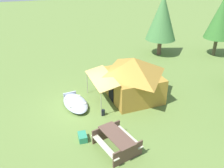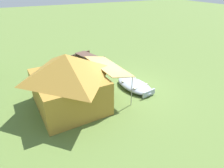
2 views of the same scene
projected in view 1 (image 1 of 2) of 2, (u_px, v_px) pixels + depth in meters
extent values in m
plane|color=olive|center=(87.00, 106.00, 13.46)|extent=(80.00, 80.00, 0.00)
ellipsoid|color=#A2ACC0|center=(75.00, 103.00, 13.38)|extent=(2.43, 1.53, 0.37)
ellipsoid|color=#383C43|center=(75.00, 103.00, 13.36)|extent=(2.23, 1.36, 0.13)
cube|color=beige|center=(78.00, 105.00, 12.95)|extent=(0.28, 0.92, 0.04)
cube|color=beige|center=(73.00, 97.00, 13.67)|extent=(0.28, 0.92, 0.04)
cube|color=#A2ACC0|center=(70.00, 94.00, 14.20)|extent=(0.20, 0.77, 0.28)
cube|color=#AA7D30|center=(133.00, 85.00, 14.09)|extent=(3.28, 2.88, 1.49)
pyramid|color=#AA7D30|center=(134.00, 66.00, 13.52)|extent=(3.54, 3.11, 0.95)
cube|color=black|center=(111.00, 91.00, 13.72)|extent=(0.76, 0.08, 1.19)
cube|color=tan|center=(101.00, 78.00, 13.12)|extent=(2.87, 1.28, 0.25)
cylinder|color=gray|center=(101.00, 105.00, 12.27)|extent=(0.04, 0.04, 1.42)
cylinder|color=gray|center=(87.00, 83.00, 14.44)|extent=(0.04, 0.04, 1.42)
cube|color=brown|center=(117.00, 135.00, 10.11)|extent=(1.97, 1.23, 0.04)
cube|color=beige|center=(128.00, 136.00, 10.55)|extent=(1.84, 0.76, 0.04)
cube|color=beige|center=(105.00, 146.00, 9.96)|extent=(1.84, 0.76, 0.04)
cube|color=brown|center=(128.00, 154.00, 9.68)|extent=(0.46, 1.41, 0.72)
cube|color=brown|center=(106.00, 132.00, 10.89)|extent=(0.46, 1.41, 0.72)
cube|color=#2A845F|center=(83.00, 137.00, 10.89)|extent=(0.58, 0.37, 0.30)
cylinder|color=black|center=(103.00, 113.00, 12.62)|extent=(0.27, 0.27, 0.32)
cylinder|color=#4C4634|center=(215.00, 47.00, 20.16)|extent=(0.28, 0.28, 1.50)
cone|color=#356F2C|center=(221.00, 18.00, 19.06)|extent=(2.20, 2.20, 3.26)
cylinder|color=brown|center=(159.00, 47.00, 20.37)|extent=(0.34, 0.34, 1.34)
cone|color=#44793F|center=(162.00, 17.00, 19.23)|extent=(2.46, 2.46, 3.56)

